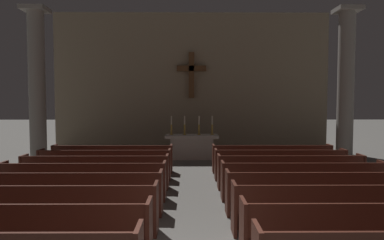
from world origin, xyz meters
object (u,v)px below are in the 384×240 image
Objects in this scene: pew_left_row_4 at (68,193)px; candlestick_outer_left at (171,129)px; candlestick_inner_right at (199,129)px; altar at (192,146)px; candlestick_outer_right at (212,129)px; pew_left_row_8 at (113,159)px; column_left_second at (37,88)px; pew_right_row_8 at (272,158)px; pew_left_row_2 at (18,231)px; column_right_second at (346,88)px; pew_left_row_6 at (96,172)px; pew_right_row_2 at (373,230)px; pew_right_row_3 at (342,208)px; pew_right_row_5 at (303,181)px; candlestick_inner_left at (185,129)px; pew_left_row_3 at (47,209)px; pew_left_row_7 at (105,165)px; pew_right_row_7 at (280,164)px; pew_right_row_4 at (319,192)px; pew_left_row_5 at (84,181)px; pew_right_row_6 at (290,172)px.

candlestick_outer_left is (1.84, 7.18, 0.79)m from pew_left_row_4.
candlestick_inner_right is (2.99, 7.18, 0.79)m from pew_left_row_4.
altar is 1.12m from candlestick_outer_right.
pew_left_row_8 is 0.66× the size of column_left_second.
pew_right_row_8 is 3.87m from altar.
pew_right_row_8 is at bearing 50.80° from pew_left_row_2.
column_right_second is 7.72× the size of candlestick_outer_left.
pew_left_row_6 is 9.97m from column_right_second.
pew_right_row_3 is (0.00, 1.10, 0.00)m from pew_right_row_2.
candlestick_outer_right is at bearing 170.97° from column_right_second.
pew_left_row_2 is at bearing -90.00° from pew_left_row_6.
column_left_second is (-8.72, 5.26, 2.45)m from pew_right_row_5.
pew_left_row_8 is 5.13× the size of candlestick_outer_right.
candlestick_inner_left is (2.39, 4.99, 0.79)m from pew_left_row_6.
column_left_second is 6.60m from candlestick_inner_right.
pew_left_row_3 is 5.38m from pew_right_row_3.
pew_left_row_7 is at bearing -42.51° from column_left_second.
pew_left_row_7 is 1.10m from pew_left_row_8.
pew_right_row_3 is at bearing 90.00° from pew_right_row_2.
pew_left_row_3 is at bearing -90.00° from pew_left_row_8.
pew_left_row_2 is 5.13× the size of candlestick_outer_right.
pew_left_row_7 is 6.95m from pew_right_row_3.
candlestick_outer_left reaches higher than pew_right_row_7.
pew_left_row_8 is 5.38m from pew_right_row_8.
candlestick_outer_left is (-3.54, 2.79, 0.79)m from pew_right_row_8.
column_right_second is 6.54m from altar.
pew_left_row_3 is 4.40m from pew_left_row_7.
column_left_second reaches higher than candlestick_inner_right.
candlestick_outer_right is at bearing 6.82° from column_left_second.
pew_left_row_3 is at bearing -140.73° from pew_right_row_7.
pew_right_row_4 is at bearing -31.51° from pew_left_row_7.
pew_left_row_2 and pew_left_row_3 have the same top height.
pew_left_row_5 is at bearing -113.85° from altar.
pew_left_row_6 and pew_left_row_8 have the same top height.
pew_right_row_6 is (5.38, 2.20, 0.00)m from pew_left_row_4.
candlestick_inner_left is (2.39, 3.89, 0.79)m from pew_left_row_7.
candlestick_outer_right reaches higher than pew_right_row_3.
candlestick_outer_left is (-3.54, 9.38, 0.79)m from pew_right_row_2.
pew_right_row_8 is at bearing -42.99° from candlestick_inner_left.
pew_left_row_3 is at bearing -157.77° from pew_right_row_5.
pew_left_row_4 is 5.49m from pew_right_row_5.
pew_right_row_2 is at bearing -72.33° from candlestick_inner_left.
pew_left_row_2 is 5.50m from pew_left_row_7.
pew_left_row_7 is 1.82× the size of altar.
pew_left_row_6 is 5.87m from column_left_second.
pew_left_row_2 is at bearing -110.67° from candlestick_outer_right.
column_left_second is at bearing 160.65° from pew_right_row_7.
candlestick_inner_left is (2.39, 8.28, 0.79)m from pew_left_row_3.
candlestick_outer_right reaches higher than pew_right_row_8.
pew_left_row_8 is at bearing -123.43° from candlestick_outer_left.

